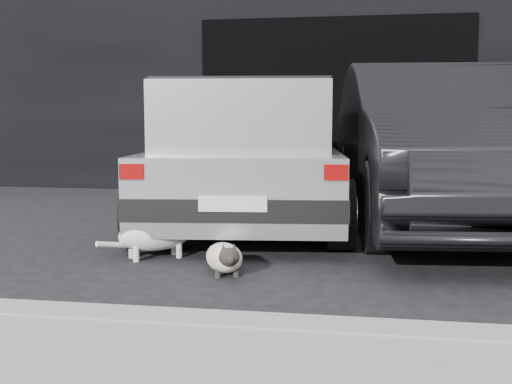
% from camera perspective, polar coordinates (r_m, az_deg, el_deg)
% --- Properties ---
extents(ground, '(80.00, 80.00, 0.00)m').
position_cam_1_polar(ground, '(5.96, -4.84, -4.28)').
color(ground, black).
rests_on(ground, ground).
extents(building_facade, '(34.00, 4.00, 5.00)m').
position_cam_1_polar(building_facade, '(11.75, 7.56, 13.23)').
color(building_facade, black).
rests_on(building_facade, ground).
extents(garage_opening, '(4.00, 0.10, 2.60)m').
position_cam_1_polar(garage_opening, '(9.66, 6.97, 7.57)').
color(garage_opening, black).
rests_on(garage_opening, ground).
extents(curb, '(18.00, 0.25, 0.12)m').
position_cam_1_polar(curb, '(3.27, 0.74, -12.27)').
color(curb, gray).
rests_on(curb, ground).
extents(silver_hatchback, '(2.34, 4.18, 1.47)m').
position_cam_1_polar(silver_hatchback, '(6.76, -0.64, 3.90)').
color(silver_hatchback, '#B1B3B6').
rests_on(silver_hatchback, ground).
extents(second_car, '(2.33, 5.32, 1.70)m').
position_cam_1_polar(second_car, '(6.95, 15.85, 4.09)').
color(second_car, black).
rests_on(second_car, ground).
extents(cat_siamese, '(0.42, 0.72, 0.27)m').
position_cam_1_polar(cat_siamese, '(4.65, -2.78, -5.83)').
color(cat_siamese, beige).
rests_on(cat_siamese, ground).
extents(cat_white, '(0.74, 0.61, 0.41)m').
position_cam_1_polar(cat_white, '(5.23, -8.51, -3.61)').
color(cat_white, silver).
rests_on(cat_white, ground).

